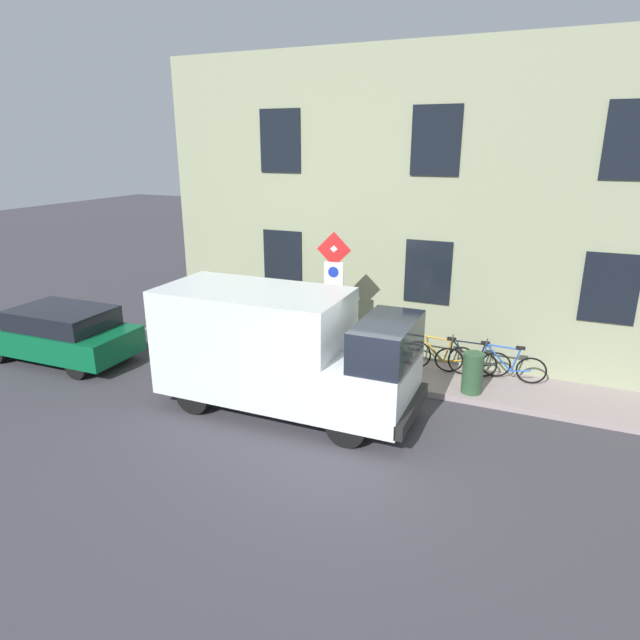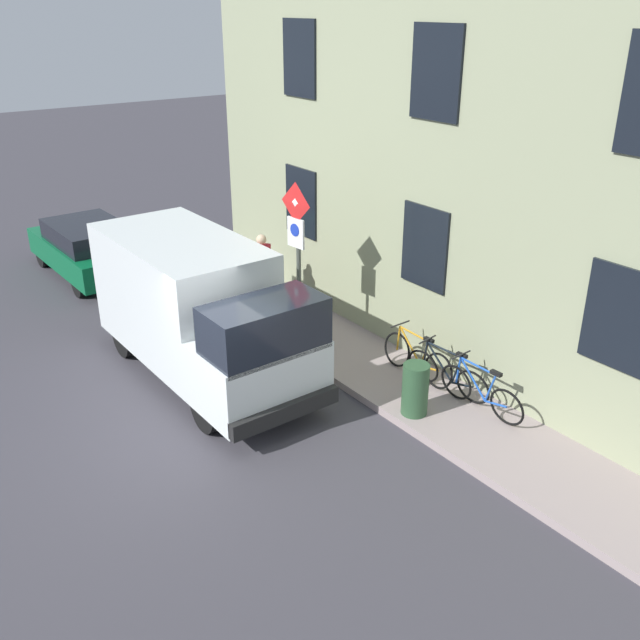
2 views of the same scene
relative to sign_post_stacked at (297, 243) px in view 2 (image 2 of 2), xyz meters
The scene contains 11 objects.
ground_plane 4.21m from the sign_post_stacked, 149.98° to the right, with size 80.00×80.00×0.00m, color #3C3A41.
sidewalk_slab 2.92m from the sign_post_stacked, 68.69° to the right, with size 1.81×16.06×0.14m, color gray.
building_facade 2.99m from the sign_post_stacked, 42.34° to the right, with size 0.75×14.06×7.42m.
sign_post_stacked is the anchor object (origin of this frame).
delivery_van 2.17m from the sign_post_stacked, 168.84° to the left, with size 2.05×5.35×2.50m.
parked_hatchback 7.14m from the sign_post_stacked, 104.65° to the left, with size 1.84×4.04×1.38m.
bicycle_blue 4.31m from the sign_post_stacked, 74.62° to the right, with size 0.46×1.71×0.89m.
bicycle_black 3.66m from the sign_post_stacked, 71.03° to the right, with size 0.49×1.72×0.89m.
bicycle_orange 3.07m from the sign_post_stacked, 65.37° to the right, with size 0.46×1.71×0.89m.
pedestrian 2.38m from the sign_post_stacked, 77.33° to the left, with size 0.48×0.44×1.72m.
litter_bin 3.60m from the sign_post_stacked, 87.54° to the right, with size 0.44×0.44×0.90m, color #2D5133.
Camera 2 is at (-3.99, -8.49, 6.39)m, focal length 39.22 mm.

